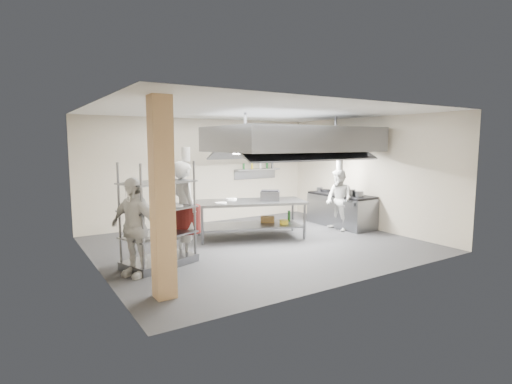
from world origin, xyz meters
TOP-DOWN VIEW (x-y plane):
  - floor at (0.00, 0.00)m, footprint 7.00×7.00m
  - ceiling at (0.00, 0.00)m, footprint 7.00×7.00m
  - wall_back at (0.00, 3.00)m, footprint 7.00×0.00m
  - wall_left at (-3.50, 0.00)m, footprint 0.00×6.00m
  - wall_right at (3.50, 0.00)m, footprint 0.00×6.00m
  - column at (-2.90, -1.90)m, footprint 0.30×0.30m
  - exhaust_hood at (1.30, 0.40)m, footprint 4.00×2.50m
  - hood_strip_a at (0.40, 0.40)m, footprint 1.60×0.12m
  - hood_strip_b at (2.20, 0.40)m, footprint 1.60×0.12m
  - wall_shelf at (1.80, 2.84)m, footprint 1.50×0.28m
  - island at (0.21, 0.67)m, footprint 2.83×1.90m
  - island_worktop at (0.21, 0.67)m, footprint 2.83×1.90m
  - island_undershelf at (0.21, 0.67)m, footprint 2.60×1.73m
  - pass_rack at (-2.44, -0.34)m, footprint 1.50×1.17m
  - cooking_range at (3.08, 0.50)m, footprint 0.80×2.00m
  - range_top at (3.08, 0.50)m, footprint 0.78×1.96m
  - chef_head at (-1.79, -0.03)m, footprint 0.52×0.74m
  - chef_line at (2.60, 0.10)m, footprint 0.69×0.84m
  - chef_plating at (-3.00, -0.68)m, footprint 0.87×1.10m
  - griddle at (0.65, 0.48)m, footprint 0.59×0.57m
  - wicker_basket at (0.72, 0.68)m, footprint 0.42×0.39m
  - stockpot at (2.99, 0.07)m, footprint 0.27×0.27m
  - plate_stack at (-2.44, -0.34)m, footprint 0.28×0.28m

SIDE VIEW (x-z plane):
  - floor at x=0.00m, z-range 0.00..0.00m
  - island_undershelf at x=0.21m, z-range 0.28..0.32m
  - wicker_basket at x=0.72m, z-range 0.32..0.47m
  - cooking_range at x=3.08m, z-range 0.00..0.84m
  - island at x=0.21m, z-range 0.00..0.91m
  - plate_stack at x=-2.44m, z-range 0.60..0.66m
  - chef_line at x=2.60m, z-range 0.00..1.62m
  - chef_plating at x=-3.00m, z-range 0.00..1.74m
  - range_top at x=3.08m, z-range 0.84..0.90m
  - island_worktop at x=0.21m, z-range 0.85..0.91m
  - chef_head at x=-1.79m, z-range 0.00..1.96m
  - pass_rack at x=-2.44m, z-range 0.00..1.97m
  - stockpot at x=2.99m, z-range 0.90..1.09m
  - griddle at x=0.65m, z-range 0.91..1.14m
  - wall_back at x=0.00m, z-range -2.00..5.00m
  - wall_left at x=-3.50m, z-range -1.50..4.50m
  - wall_right at x=3.50m, z-range -1.50..4.50m
  - column at x=-2.90m, z-range 0.00..3.00m
  - wall_shelf at x=1.80m, z-range 1.48..1.52m
  - hood_strip_a at x=0.40m, z-range 2.06..2.10m
  - hood_strip_b at x=2.20m, z-range 2.06..2.10m
  - exhaust_hood at x=1.30m, z-range 2.10..2.70m
  - ceiling at x=0.00m, z-range 3.00..3.00m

